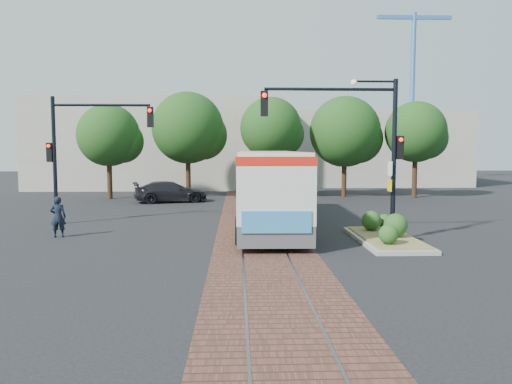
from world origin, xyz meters
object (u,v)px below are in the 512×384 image
at_px(parked_car, 170,192).
at_px(traffic_island, 386,233).
at_px(signal_pole_main, 363,133).
at_px(city_bus, 268,185).
at_px(signal_pole_left, 78,142).
at_px(officer, 58,217).

bearing_deg(parked_car, traffic_island, -159.03).
relative_size(traffic_island, signal_pole_main, 0.87).
bearing_deg(city_bus, parked_car, 120.53).
relative_size(signal_pole_left, officer, 3.61).
height_order(traffic_island, signal_pole_main, signal_pole_main).
height_order(traffic_island, parked_car, parked_car).
bearing_deg(signal_pole_main, signal_pole_left, 158.55).
bearing_deg(parked_car, city_bus, -164.71).
height_order(signal_pole_left, parked_car, signal_pole_left).
xyz_separation_m(city_bus, officer, (-8.66, -2.73, -1.09)).
bearing_deg(officer, signal_pole_main, 165.68).
height_order(signal_pole_left, officer, signal_pole_left).
height_order(city_bus, traffic_island, city_bus).
relative_size(traffic_island, signal_pole_left, 0.87).
distance_m(signal_pole_main, officer, 12.54).
distance_m(city_bus, signal_pole_main, 5.68).
xyz_separation_m(signal_pole_main, parked_car, (-9.25, 14.37, -3.46)).
bearing_deg(officer, traffic_island, 165.72).
bearing_deg(traffic_island, signal_pole_left, 159.64).
relative_size(officer, parked_car, 0.34).
distance_m(traffic_island, signal_pole_left, 14.50).
bearing_deg(signal_pole_main, traffic_island, -5.36).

